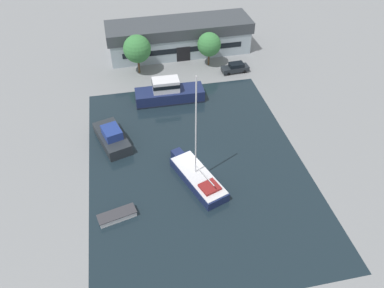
{
  "coord_description": "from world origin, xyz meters",
  "views": [
    {
      "loc": [
        -7.23,
        -32.63,
        32.45
      ],
      "look_at": [
        0.0,
        2.69,
        1.0
      ],
      "focal_mm": 35.0,
      "sensor_mm": 36.0,
      "label": 1
    }
  ],
  "objects": [
    {
      "name": "cabin_boat",
      "position": [
        -9.97,
        6.07,
        0.99
      ],
      "size": [
        4.89,
        7.5,
        2.67
      ],
      "rotation": [
        0.0,
        0.0,
        0.3
      ],
      "color": "#23282D",
      "rests_on": "water_canal"
    },
    {
      "name": "water_canal",
      "position": [
        0.0,
        0.0,
        0.0
      ],
      "size": [
        26.18,
        35.9,
        0.01
      ],
      "primitive_type": "cube",
      "color": "black",
      "rests_on": "ground"
    },
    {
      "name": "motor_cruiser",
      "position": [
        -1.15,
        14.53,
        1.33
      ],
      "size": [
        10.37,
        3.41,
        3.66
      ],
      "rotation": [
        0.0,
        0.0,
        1.56
      ],
      "color": "#19234C",
      "rests_on": "water_canal"
    },
    {
      "name": "parked_car",
      "position": [
        11.12,
        20.6,
        0.82
      ],
      "size": [
        4.65,
        2.06,
        1.63
      ],
      "rotation": [
        0.0,
        0.0,
        1.64
      ],
      "color": "#1E2328",
      "rests_on": "ground"
    },
    {
      "name": "quay_tree_near_building",
      "position": [
        -4.77,
        23.66,
        4.34
      ],
      "size": [
        4.5,
        4.5,
        6.6
      ],
      "color": "brown",
      "rests_on": "ground"
    },
    {
      "name": "ground_plane",
      "position": [
        0.0,
        0.0,
        0.0
      ],
      "size": [
        440.0,
        440.0,
        0.0
      ],
      "primitive_type": "plane",
      "color": "gray"
    },
    {
      "name": "warehouse_building",
      "position": [
        3.18,
        29.6,
        2.89
      ],
      "size": [
        25.71,
        7.84,
        5.71
      ],
      "rotation": [
        0.0,
        0.0,
        0.02
      ],
      "color": "#99A8B2",
      "rests_on": "ground"
    },
    {
      "name": "sailboat_moored",
      "position": [
        -0.48,
        -2.89,
        0.71
      ],
      "size": [
        5.65,
        9.9,
        14.06
      ],
      "rotation": [
        0.0,
        0.0,
        0.35
      ],
      "color": "#19234C",
      "rests_on": "water_canal"
    },
    {
      "name": "quay_tree_by_water",
      "position": [
        7.27,
        23.88,
        3.82
      ],
      "size": [
        3.99,
        3.99,
        5.83
      ],
      "color": "brown",
      "rests_on": "ground"
    },
    {
      "name": "small_dinghy",
      "position": [
        -10.06,
        -6.41,
        0.36
      ],
      "size": [
        4.34,
        2.41,
        0.7
      ],
      "rotation": [
        0.0,
        0.0,
        1.81
      ],
      "color": "silver",
      "rests_on": "water_canal"
    }
  ]
}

